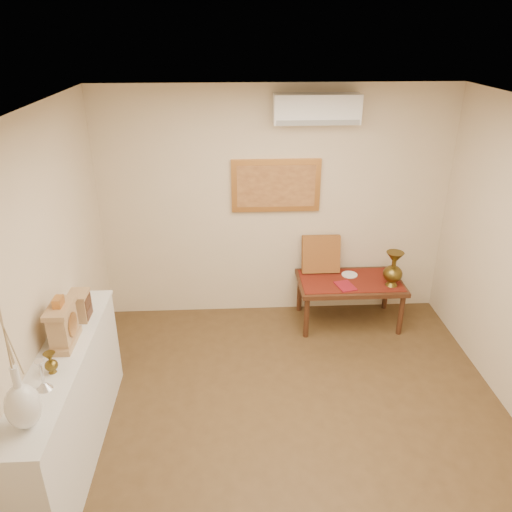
{
  "coord_description": "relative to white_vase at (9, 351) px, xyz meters",
  "views": [
    {
      "loc": [
        -0.51,
        -3.16,
        3.25
      ],
      "look_at": [
        -0.28,
        1.15,
        1.23
      ],
      "focal_mm": 35.0,
      "sensor_mm": 36.0,
      "label": 1
    }
  ],
  "objects": [
    {
      "name": "ac_unit",
      "position": [
        2.2,
        2.84,
        0.91
      ],
      "size": [
        0.9,
        0.25,
        0.3
      ],
      "color": "white",
      "rests_on": "wall_back"
    },
    {
      "name": "display_ledge",
      "position": [
        -0.02,
        0.72,
        -1.05
      ],
      "size": [
        0.37,
        2.02,
        0.98
      ],
      "color": "silver",
      "rests_on": "floor"
    },
    {
      "name": "mantel_clock",
      "position": [
        -0.02,
        0.88,
        -0.39
      ],
      "size": [
        0.17,
        0.36,
        0.41
      ],
      "color": "tan",
      "rests_on": "display_ledge"
    },
    {
      "name": "low_table",
      "position": [
        2.65,
        2.6,
        -1.06
      ],
      "size": [
        1.2,
        0.7,
        0.55
      ],
      "color": "#432314",
      "rests_on": "floor"
    },
    {
      "name": "floor",
      "position": [
        1.8,
        0.72,
        -1.54
      ],
      "size": [
        4.5,
        4.5,
        0.0
      ],
      "primitive_type": "plane",
      "color": "brown",
      "rests_on": "ground"
    },
    {
      "name": "table_cloth",
      "position": [
        2.65,
        2.6,
        -0.99
      ],
      "size": [
        1.14,
        0.59,
        0.01
      ],
      "primitive_type": "cube",
      "color": "maroon",
      "rests_on": "low_table"
    },
    {
      "name": "wall_left",
      "position": [
        -0.2,
        0.72,
        -0.19
      ],
      "size": [
        0.02,
        4.5,
        2.7
      ],
      "primitive_type": "cube",
      "color": "beige",
      "rests_on": "ground"
    },
    {
      "name": "wall_back",
      "position": [
        1.8,
        2.97,
        -0.19
      ],
      "size": [
        4.0,
        0.02,
        2.7
      ],
      "primitive_type": "cube",
      "color": "beige",
      "rests_on": "ground"
    },
    {
      "name": "plate",
      "position": [
        2.67,
        2.73,
        -0.98
      ],
      "size": [
        0.18,
        0.18,
        0.01
      ],
      "primitive_type": "cylinder",
      "color": "silver",
      "rests_on": "table_cloth"
    },
    {
      "name": "cushion",
      "position": [
        2.34,
        2.86,
        -0.76
      ],
      "size": [
        0.45,
        0.19,
        0.46
      ],
      "primitive_type": "cube",
      "rotation": [
        -0.21,
        0.0,
        0.0
      ],
      "color": "maroon",
      "rests_on": "table_cloth"
    },
    {
      "name": "ceiling",
      "position": [
        1.8,
        0.72,
        1.16
      ],
      "size": [
        4.5,
        4.5,
        0.0
      ],
      "primitive_type": "plane",
      "rotation": [
        3.14,
        0.0,
        0.0
      ],
      "color": "white",
      "rests_on": "ground"
    },
    {
      "name": "candlestick",
      "position": [
        -0.01,
        0.35,
        -0.45
      ],
      "size": [
        0.11,
        0.11,
        0.23
      ],
      "primitive_type": null,
      "color": "silver",
      "rests_on": "display_ledge"
    },
    {
      "name": "wooden_chest",
      "position": [
        0.01,
        1.25,
        -0.44
      ],
      "size": [
        0.16,
        0.21,
        0.24
      ],
      "color": "tan",
      "rests_on": "display_ledge"
    },
    {
      "name": "menu",
      "position": [
        2.56,
        2.46,
        -0.98
      ],
      "size": [
        0.24,
        0.29,
        0.01
      ],
      "primitive_type": "cube",
      "rotation": [
        0.0,
        0.0,
        0.25
      ],
      "color": "maroon",
      "rests_on": "table_cloth"
    },
    {
      "name": "white_vase",
      "position": [
        0.0,
        0.0,
        0.0
      ],
      "size": [
        0.21,
        0.21,
        1.12
      ],
      "primitive_type": null,
      "color": "silver",
      "rests_on": "display_ledge"
    },
    {
      "name": "brass_urn_small",
      "position": [
        -0.01,
        0.53,
        -0.46
      ],
      "size": [
        0.09,
        0.09,
        0.21
      ],
      "primitive_type": null,
      "color": "brown",
      "rests_on": "display_ledge"
    },
    {
      "name": "brass_urn_tall",
      "position": [
        3.09,
        2.46,
        -0.74
      ],
      "size": [
        0.22,
        0.22,
        0.49
      ],
      "primitive_type": null,
      "color": "brown",
      "rests_on": "table_cloth"
    },
    {
      "name": "painting",
      "position": [
        1.8,
        2.95,
        0.06
      ],
      "size": [
        1.0,
        0.06,
        0.6
      ],
      "color": "#C88440",
      "rests_on": "wall_back"
    }
  ]
}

